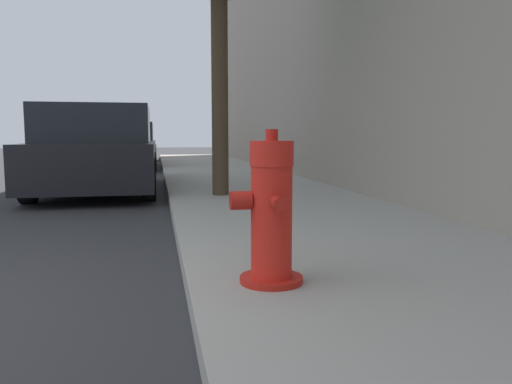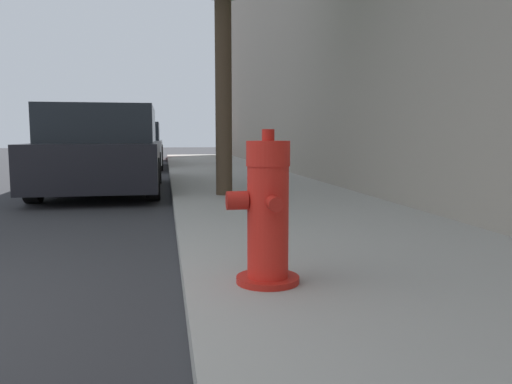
# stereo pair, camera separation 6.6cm
# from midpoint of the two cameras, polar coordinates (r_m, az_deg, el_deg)

# --- Properties ---
(sidewalk_slab) EXTENTS (2.70, 40.00, 0.13)m
(sidewalk_slab) POSITION_cam_midpoint_polar(r_m,az_deg,el_deg) (2.93, 19.99, -11.70)
(sidewalk_slab) COLOR #99968E
(sidewalk_slab) RESTS_ON ground_plane
(fire_hydrant) EXTENTS (0.41, 0.43, 0.86)m
(fire_hydrant) POSITION_cam_midpoint_polar(r_m,az_deg,el_deg) (2.79, 1.02, -2.56)
(fire_hydrant) COLOR red
(fire_hydrant) RESTS_ON sidewalk_slab
(parked_car_near) EXTENTS (1.88, 4.23, 1.44)m
(parked_car_near) POSITION_cam_midpoint_polar(r_m,az_deg,el_deg) (8.86, -17.74, 4.39)
(parked_car_near) COLOR black
(parked_car_near) RESTS_ON ground_plane
(parked_car_mid) EXTENTS (1.78, 4.21, 1.34)m
(parked_car_mid) POSITION_cam_midpoint_polar(r_m,az_deg,el_deg) (15.21, -14.82, 5.08)
(parked_car_mid) COLOR silver
(parked_car_mid) RESTS_ON ground_plane
(parked_car_far) EXTENTS (1.86, 4.59, 1.29)m
(parked_car_far) POSITION_cam_midpoint_polar(r_m,az_deg,el_deg) (21.07, -14.28, 5.34)
(parked_car_far) COLOR maroon
(parked_car_far) RESTS_ON ground_plane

